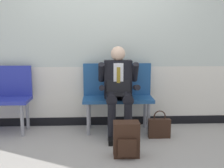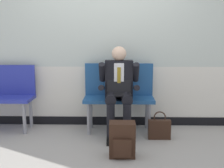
{
  "view_description": "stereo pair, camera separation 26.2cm",
  "coord_description": "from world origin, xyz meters",
  "px_view_note": "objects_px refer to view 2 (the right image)",
  "views": [
    {
      "loc": [
        -0.08,
        -3.61,
        1.39
      ],
      "look_at": [
        0.1,
        0.09,
        0.75
      ],
      "focal_mm": 43.56,
      "sensor_mm": 36.0,
      "label": 1
    },
    {
      "loc": [
        0.18,
        -3.61,
        1.39
      ],
      "look_at": [
        0.1,
        0.09,
        0.75
      ],
      "focal_mm": 43.56,
      "sensor_mm": 36.0,
      "label": 2
    }
  ],
  "objects_px": {
    "person_seated": "(119,88)",
    "handbag": "(159,129)",
    "bench_with_person": "(119,92)",
    "backpack": "(122,140)"
  },
  "relations": [
    {
      "from": "bench_with_person",
      "to": "handbag",
      "type": "bearing_deg",
      "value": -34.74
    },
    {
      "from": "backpack",
      "to": "handbag",
      "type": "height_order",
      "value": "backpack"
    },
    {
      "from": "person_seated",
      "to": "backpack",
      "type": "bearing_deg",
      "value": -87.11
    },
    {
      "from": "bench_with_person",
      "to": "handbag",
      "type": "xyz_separation_m",
      "value": [
        0.56,
        -0.39,
        -0.43
      ]
    },
    {
      "from": "bench_with_person",
      "to": "backpack",
      "type": "height_order",
      "value": "bench_with_person"
    },
    {
      "from": "handbag",
      "to": "bench_with_person",
      "type": "bearing_deg",
      "value": 145.26
    },
    {
      "from": "bench_with_person",
      "to": "backpack",
      "type": "distance_m",
      "value": 1.04
    },
    {
      "from": "person_seated",
      "to": "handbag",
      "type": "height_order",
      "value": "person_seated"
    },
    {
      "from": "backpack",
      "to": "handbag",
      "type": "relative_size",
      "value": 1.06
    },
    {
      "from": "bench_with_person",
      "to": "backpack",
      "type": "bearing_deg",
      "value": -87.72
    }
  ]
}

